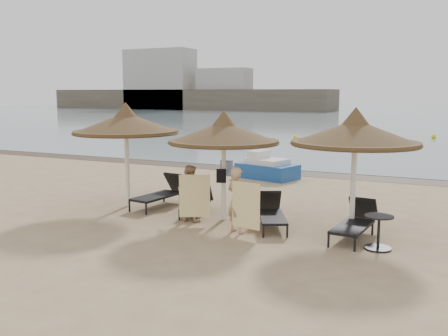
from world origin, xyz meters
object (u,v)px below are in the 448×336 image
at_px(palapa_left, 126,124).
at_px(lounger_near_left, 198,202).
at_px(person_left, 189,188).
at_px(lounger_near_right, 271,212).
at_px(lounger_far_right, 356,221).
at_px(lounger_far_left, 163,192).
at_px(palapa_center, 224,133).
at_px(pedal_boat, 267,168).
at_px(person_right, 237,195).
at_px(side_table, 378,233).
at_px(palapa_right, 355,133).

bearing_deg(palapa_left, lounger_near_left, 2.24).
bearing_deg(person_left, lounger_near_right, -167.26).
height_order(lounger_far_right, person_left, person_left).
height_order(lounger_far_left, lounger_near_left, lounger_far_left).
bearing_deg(lounger_far_left, palapa_center, -9.63).
bearing_deg(pedal_boat, palapa_center, -63.79).
distance_m(palapa_center, person_left, 1.77).
relative_size(lounger_far_left, pedal_boat, 0.83).
bearing_deg(lounger_far_right, person_left, -170.63).
bearing_deg(palapa_left, pedal_boat, 72.47).
xyz_separation_m(lounger_near_right, person_right, (-0.58, -0.92, 0.58)).
bearing_deg(person_right, palapa_center, -28.79).
height_order(palapa_center, lounger_near_left, palapa_center).
bearing_deg(palapa_left, lounger_far_right, -3.55).
bearing_deg(lounger_near_left, person_left, -87.74).
height_order(lounger_far_right, person_right, person_right).
bearing_deg(side_table, lounger_far_right, 132.09).
relative_size(palapa_center, lounger_near_right, 1.52).
bearing_deg(lounger_far_right, person_right, -157.85).
xyz_separation_m(lounger_near_left, lounger_near_right, (2.42, -0.44, 0.05)).
distance_m(palapa_center, palapa_right, 3.45).
xyz_separation_m(lounger_far_left, side_table, (6.68, -1.61, -0.06)).
relative_size(palapa_right, lounger_far_right, 1.54).
height_order(lounger_far_right, side_table, lounger_far_right).
distance_m(lounger_far_left, person_left, 2.08).
bearing_deg(person_left, pedal_boat, -83.23).
relative_size(palapa_right, side_table, 4.10).
xyz_separation_m(lounger_near_right, person_left, (-2.22, -0.38, 0.51)).
relative_size(palapa_right, lounger_near_right, 1.59).
bearing_deg(palapa_left, lounger_far_left, 26.50).
relative_size(lounger_far_right, person_left, 1.15).
relative_size(side_table, person_right, 0.40).
distance_m(palapa_right, person_left, 4.59).
xyz_separation_m(lounger_near_right, pedal_boat, (-2.72, 6.96, 0.02)).
distance_m(lounger_far_left, pedal_boat, 6.24).
height_order(person_right, pedal_boat, person_right).
height_order(palapa_center, side_table, palapa_center).
bearing_deg(palapa_center, lounger_far_left, 163.58).
bearing_deg(pedal_boat, lounger_far_right, -39.61).
height_order(palapa_center, person_right, palapa_center).
height_order(lounger_near_left, side_table, side_table).
distance_m(palapa_left, person_left, 3.15).
bearing_deg(palapa_right, side_table, -54.08).
height_order(palapa_center, pedal_boat, palapa_center).
bearing_deg(person_left, palapa_left, -12.88).
bearing_deg(lounger_far_right, lounger_far_left, 176.97).
bearing_deg(lounger_near_right, palapa_left, 150.05).
xyz_separation_m(palapa_center, lounger_near_left, (-1.00, 0.33, -2.06)).
distance_m(lounger_far_left, side_table, 6.87).
height_order(palapa_right, side_table, palapa_right).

